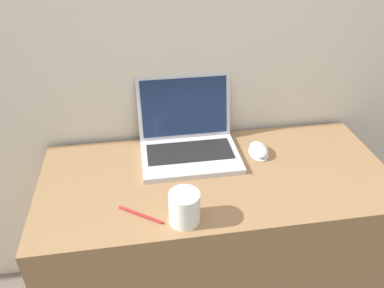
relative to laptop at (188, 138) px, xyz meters
name	(u,v)px	position (x,y,z in m)	size (l,w,h in m)	color
wall_back	(203,2)	(0.08, 0.15, 0.46)	(7.00, 0.04, 2.50)	silver
desk	(213,245)	(0.08, -0.17, -0.42)	(1.24, 0.55, 0.73)	#936D47
laptop	(188,138)	(0.00, 0.00, 0.00)	(0.36, 0.31, 0.26)	silver
drink_cup	(184,207)	(-0.07, -0.37, 0.00)	(0.09, 0.09, 0.10)	white
computer_mouse	(259,150)	(0.26, -0.07, -0.04)	(0.07, 0.11, 0.04)	white
pen	(140,215)	(-0.20, -0.33, -0.05)	(0.13, 0.10, 0.01)	#A51E1E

